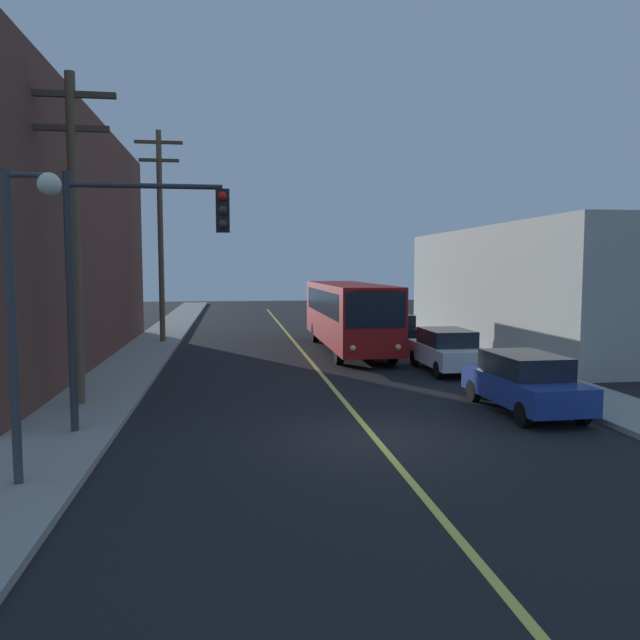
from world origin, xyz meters
The scene contains 14 objects.
ground_plane centered at (0.00, 0.00, 0.00)m, with size 120.00×120.00×0.00m, color black.
sidewalk_left centered at (-7.25, 10.00, 0.07)m, with size 2.50×90.00×0.15m, color gray.
sidewalk_right centered at (7.25, 10.00, 0.07)m, with size 2.50×90.00×0.15m, color gray.
lane_stripe_center centered at (0.00, 15.00, 0.01)m, with size 0.16×60.00×0.01m, color #D8CC4C.
building_right_warehouse centered at (14.50, 15.55, 2.96)m, with size 12.00×19.60×5.92m.
city_bus centered at (2.20, 15.24, 1.82)m, with size 2.62×12.17×3.20m.
parked_car_blue centered at (4.66, 2.05, 0.84)m, with size 1.93×4.45×1.62m.
parked_car_white centered at (4.82, 8.74, 0.84)m, with size 1.84×4.41×1.62m.
parked_car_black centered at (4.80, 16.57, 0.84)m, with size 1.84×4.41×1.62m.
utility_pole_near centered at (-7.54, 4.20, 5.18)m, with size 2.40×0.28×9.10m.
utility_pole_mid centered at (-6.87, 19.02, 6.04)m, with size 2.40×0.28×10.75m.
traffic_signal_left_corner centered at (-5.41, 1.14, 4.30)m, with size 3.75×0.48×6.00m.
street_lamp_left centered at (-6.83, -2.41, 3.74)m, with size 0.98×0.40×5.50m.
fire_hydrant centered at (6.85, 7.55, 0.58)m, with size 0.44×0.26×0.84m.
Camera 1 is at (-3.24, -13.74, 3.97)m, focal length 34.70 mm.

